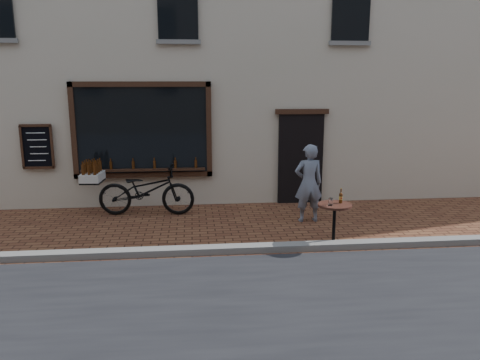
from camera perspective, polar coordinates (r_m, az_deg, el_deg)
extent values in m
plane|color=#572D1C|center=(8.28, -0.36, -9.27)|extent=(90.00, 90.00, 0.00)
cube|color=slate|center=(8.44, -0.49, -8.39)|extent=(90.00, 0.25, 0.12)
cube|color=#B9AD92|center=(14.32, -3.03, 20.15)|extent=(28.00, 6.00, 10.00)
cube|color=black|center=(11.24, -11.83, 5.95)|extent=(3.00, 0.06, 2.00)
cube|color=black|center=(11.16, -12.08, 11.36)|extent=(3.24, 0.10, 0.12)
cube|color=black|center=(11.38, -11.60, 0.63)|extent=(3.24, 0.10, 0.12)
cube|color=black|center=(11.49, -19.63, 5.63)|extent=(0.12, 0.10, 2.24)
cube|color=black|center=(11.16, -3.81, 6.15)|extent=(0.12, 0.10, 2.24)
cube|color=black|center=(11.31, -11.66, 1.23)|extent=(2.90, 0.16, 0.05)
cube|color=black|center=(11.59, 7.38, 2.56)|extent=(1.10, 0.10, 2.20)
cube|color=black|center=(11.43, 7.58, 8.27)|extent=(1.30, 0.10, 0.12)
cube|color=black|center=(11.77, -23.48, 3.75)|extent=(0.62, 0.04, 0.92)
cylinder|color=#3D1C07|center=(11.48, -17.90, 1.66)|extent=(0.06, 0.06, 0.19)
cylinder|color=#3D1C07|center=(11.39, -15.44, 1.73)|extent=(0.06, 0.06, 0.19)
cylinder|color=#3D1C07|center=(11.31, -12.94, 1.79)|extent=(0.06, 0.06, 0.19)
cylinder|color=#3D1C07|center=(11.26, -10.42, 1.86)|extent=(0.06, 0.06, 0.19)
cylinder|color=#3D1C07|center=(11.23, -7.87, 1.92)|extent=(0.06, 0.06, 0.19)
cylinder|color=#3D1C07|center=(11.22, -5.32, 1.97)|extent=(0.06, 0.06, 0.19)
cube|color=black|center=(11.23, -7.61, 20.17)|extent=(0.90, 0.06, 1.40)
cube|color=black|center=(11.83, 13.39, 19.55)|extent=(0.90, 0.06, 1.40)
imported|color=black|center=(10.77, -11.34, -1.24)|extent=(2.21, 0.92, 1.13)
cube|color=black|center=(10.99, -17.52, -0.16)|extent=(0.47, 0.63, 0.04)
cube|color=beige|center=(10.97, -17.56, 0.38)|extent=(0.48, 0.66, 0.18)
cylinder|color=#3D1C07|center=(10.68, -17.32, 1.22)|extent=(0.07, 0.07, 0.24)
cylinder|color=#3D1C07|center=(10.72, -17.96, 1.22)|extent=(0.07, 0.07, 0.24)
cylinder|color=#3D1C07|center=(10.76, -18.60, 1.21)|extent=(0.07, 0.07, 0.24)
cylinder|color=#3D1C07|center=(10.83, -17.10, 1.38)|extent=(0.07, 0.07, 0.24)
cylinder|color=#3D1C07|center=(10.86, -17.74, 1.37)|extent=(0.07, 0.07, 0.24)
cylinder|color=#3D1C07|center=(10.90, -18.37, 1.36)|extent=(0.07, 0.07, 0.24)
cylinder|color=#3D1C07|center=(10.97, -16.89, 1.53)|extent=(0.07, 0.07, 0.24)
cylinder|color=#3D1C07|center=(11.00, -17.52, 1.52)|extent=(0.07, 0.07, 0.24)
cylinder|color=#3D1C07|center=(11.04, -18.15, 1.51)|extent=(0.07, 0.07, 0.24)
cylinder|color=#3D1C07|center=(11.11, -16.69, 1.67)|extent=(0.07, 0.07, 0.24)
cylinder|color=#3D1C07|center=(11.14, -17.31, 1.67)|extent=(0.07, 0.07, 0.24)
cylinder|color=black|center=(8.94, 11.28, -7.74)|extent=(0.46, 0.46, 0.03)
cylinder|color=black|center=(8.82, 11.38, -5.43)|extent=(0.06, 0.06, 0.73)
cylinder|color=black|center=(8.71, 11.49, -3.02)|extent=(0.62, 0.62, 0.04)
cylinder|color=gold|center=(8.78, 12.18, -2.14)|extent=(0.07, 0.07, 0.06)
cylinder|color=white|center=(8.59, 10.99, -2.61)|extent=(0.08, 0.08, 0.13)
imported|color=slate|center=(10.12, 8.35, -0.38)|extent=(0.63, 0.43, 1.69)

